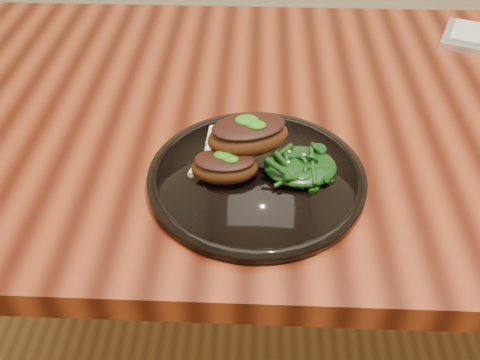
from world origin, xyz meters
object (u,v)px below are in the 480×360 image
at_px(desk, 379,148).
at_px(plate, 257,177).
at_px(lamb_chop_front, 224,166).
at_px(greens_heap, 301,162).

relative_size(desk, plate, 5.33).
bearing_deg(desk, lamb_chop_front, -141.26).
height_order(plate, greens_heap, greens_heap).
relative_size(plate, greens_heap, 3.01).
distance_m(desk, plate, 0.30).
bearing_deg(lamb_chop_front, desk, 38.74).
distance_m(plate, greens_heap, 0.06).
bearing_deg(lamb_chop_front, greens_heap, 8.83).
relative_size(plate, lamb_chop_front, 3.11).
xyz_separation_m(desk, lamb_chop_front, (-0.26, -0.21, 0.12)).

